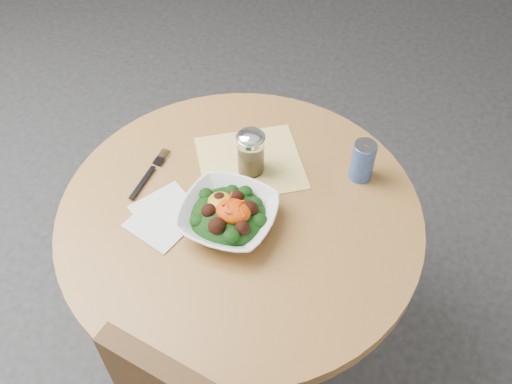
# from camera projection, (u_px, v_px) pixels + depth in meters

# --- Properties ---
(ground) EXTENTS (6.00, 6.00, 0.00)m
(ground) POSITION_uv_depth(u_px,v_px,m) (244.00, 346.00, 1.97)
(ground) COLOR #2A292C
(ground) RESTS_ON ground
(table) EXTENTS (0.90, 0.90, 0.75)m
(table) POSITION_uv_depth(u_px,v_px,m) (241.00, 257.00, 1.55)
(table) COLOR black
(table) RESTS_ON ground
(cloth_napkin) EXTENTS (0.35, 0.35, 0.00)m
(cloth_napkin) POSITION_uv_depth(u_px,v_px,m) (250.00, 163.00, 1.51)
(cloth_napkin) COLOR gold
(cloth_napkin) RESTS_ON table
(paper_napkins) EXTENTS (0.19, 0.22, 0.00)m
(paper_napkins) POSITION_uv_depth(u_px,v_px,m) (164.00, 216.00, 1.39)
(paper_napkins) COLOR white
(paper_napkins) RESTS_ON table
(salad_bowl) EXTENTS (0.24, 0.24, 0.08)m
(salad_bowl) POSITION_uv_depth(u_px,v_px,m) (228.00, 215.00, 1.35)
(salad_bowl) COLOR white
(salad_bowl) RESTS_ON table
(fork) EXTENTS (0.03, 0.19, 0.00)m
(fork) POSITION_uv_depth(u_px,v_px,m) (151.00, 172.00, 1.48)
(fork) COLOR black
(fork) RESTS_ON table
(spice_shaker) EXTENTS (0.07, 0.07, 0.13)m
(spice_shaker) POSITION_uv_depth(u_px,v_px,m) (251.00, 152.00, 1.44)
(spice_shaker) COLOR silver
(spice_shaker) RESTS_ON table
(beverage_can) EXTENTS (0.06, 0.06, 0.12)m
(beverage_can) POSITION_uv_depth(u_px,v_px,m) (363.00, 161.00, 1.43)
(beverage_can) COLOR navy
(beverage_can) RESTS_ON table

